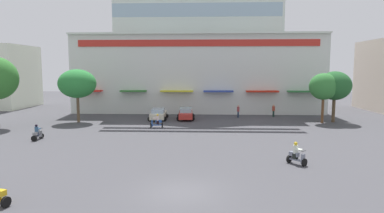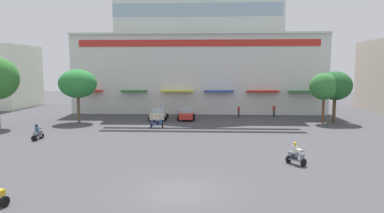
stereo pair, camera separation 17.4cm
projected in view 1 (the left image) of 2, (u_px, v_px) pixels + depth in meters
ground_plane at (192, 140)px, 30.43m from camera, size 128.00×128.00×0.00m
colonial_building at (198, 48)px, 51.38m from camera, size 36.62×14.34×22.07m
plaza_tree_1 at (335, 86)px, 40.05m from camera, size 3.86×4.08×6.20m
plaza_tree_2 at (77, 84)px, 40.05m from camera, size 4.55×4.14×6.44m
plaza_tree_3 at (324, 87)px, 39.42m from camera, size 3.39×2.99×5.98m
parked_car_0 at (158, 114)px, 42.40m from camera, size 2.48×4.51×1.44m
parked_car_1 at (186, 114)px, 42.65m from camera, size 2.44×4.51×1.50m
scooter_rider_0 at (297, 155)px, 22.59m from camera, size 1.28×1.32×1.55m
scooter_rider_4 at (37, 133)px, 30.36m from camera, size 0.52×1.40×1.48m
scooter_rider_5 at (157, 122)px, 36.57m from camera, size 1.45×0.71×1.56m
pedestrian_0 at (274, 110)px, 44.90m from camera, size 0.54×0.54×1.68m
pedestrian_1 at (238, 110)px, 44.17m from camera, size 0.46×0.46×1.69m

